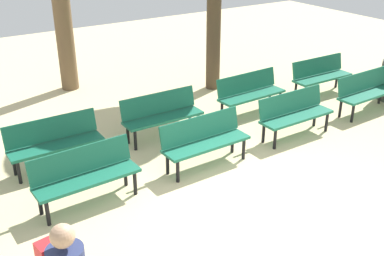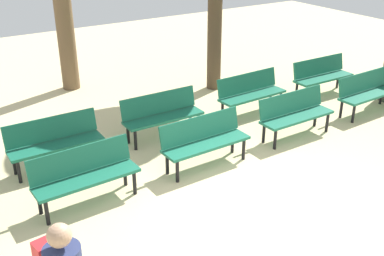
{
  "view_description": "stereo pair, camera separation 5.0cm",
  "coord_description": "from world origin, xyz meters",
  "px_view_note": "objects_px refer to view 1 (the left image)",
  "views": [
    {
      "loc": [
        -4.14,
        -4.39,
        4.07
      ],
      "look_at": [
        0.0,
        1.97,
        0.55
      ],
      "focal_mm": 43.91,
      "sensor_mm": 36.0,
      "label": 1
    },
    {
      "loc": [
        -4.1,
        -4.42,
        4.07
      ],
      "look_at": [
        0.0,
        1.97,
        0.55
      ],
      "focal_mm": 43.91,
      "sensor_mm": 36.0,
      "label": 2
    }
  ],
  "objects_px": {
    "bench_r1_c4": "(321,74)",
    "bench_r0_c4": "(366,90)",
    "bench_r0_c3": "(294,112)",
    "bench_r1_c1": "(54,140)",
    "tree_1": "(65,38)",
    "bench_r0_c2": "(204,139)",
    "bench_r1_c3": "(250,91)",
    "bench_r0_c1": "(85,173)",
    "bench_r1_c2": "(162,113)"
  },
  "relations": [
    {
      "from": "bench_r0_c2",
      "to": "bench_r0_c4",
      "type": "height_order",
      "value": "same"
    },
    {
      "from": "bench_r0_c1",
      "to": "bench_r0_c2",
      "type": "xyz_separation_m",
      "value": [
        2.15,
        -0.01,
        0.0
      ]
    },
    {
      "from": "tree_1",
      "to": "bench_r1_c4",
      "type": "bearing_deg",
      "value": -36.66
    },
    {
      "from": "bench_r1_c4",
      "to": "tree_1",
      "type": "distance_m",
      "value": 6.23
    },
    {
      "from": "bench_r1_c2",
      "to": "bench_r1_c4",
      "type": "relative_size",
      "value": 1.0
    },
    {
      "from": "bench_r1_c3",
      "to": "tree_1",
      "type": "relative_size",
      "value": 0.63
    },
    {
      "from": "bench_r0_c2",
      "to": "bench_r1_c4",
      "type": "relative_size",
      "value": 1.0
    },
    {
      "from": "bench_r0_c1",
      "to": "bench_r0_c4",
      "type": "height_order",
      "value": "same"
    },
    {
      "from": "bench_r0_c3",
      "to": "bench_r1_c3",
      "type": "distance_m",
      "value": 1.38
    },
    {
      "from": "bench_r0_c1",
      "to": "tree_1",
      "type": "relative_size",
      "value": 0.63
    },
    {
      "from": "bench_r1_c2",
      "to": "tree_1",
      "type": "distance_m",
      "value": 3.81
    },
    {
      "from": "bench_r0_c3",
      "to": "bench_r0_c4",
      "type": "xyz_separation_m",
      "value": [
        2.2,
        0.04,
        0.0
      ]
    },
    {
      "from": "bench_r0_c4",
      "to": "bench_r1_c4",
      "type": "height_order",
      "value": "same"
    },
    {
      "from": "bench_r1_c2",
      "to": "tree_1",
      "type": "bearing_deg",
      "value": 98.94
    },
    {
      "from": "bench_r1_c1",
      "to": "tree_1",
      "type": "xyz_separation_m",
      "value": [
        1.58,
        3.73,
        0.77
      ]
    },
    {
      "from": "bench_r0_c4",
      "to": "bench_r1_c4",
      "type": "xyz_separation_m",
      "value": [
        0.01,
        1.33,
        0.0
      ]
    },
    {
      "from": "bench_r1_c2",
      "to": "bench_r0_c1",
      "type": "bearing_deg",
      "value": -146.33
    },
    {
      "from": "bench_r0_c3",
      "to": "bench_r1_c1",
      "type": "relative_size",
      "value": 1.0
    },
    {
      "from": "bench_r1_c4",
      "to": "bench_r0_c1",
      "type": "bearing_deg",
      "value": -167.43
    },
    {
      "from": "bench_r1_c2",
      "to": "bench_r0_c3",
      "type": "bearing_deg",
      "value": -31.38
    },
    {
      "from": "bench_r1_c4",
      "to": "bench_r0_c3",
      "type": "bearing_deg",
      "value": -147.45
    },
    {
      "from": "bench_r0_c4",
      "to": "bench_r1_c3",
      "type": "distance_m",
      "value": 2.56
    },
    {
      "from": "bench_r1_c3",
      "to": "tree_1",
      "type": "height_order",
      "value": "tree_1"
    },
    {
      "from": "bench_r1_c3",
      "to": "tree_1",
      "type": "bearing_deg",
      "value": 124.9
    },
    {
      "from": "bench_r0_c2",
      "to": "bench_r0_c3",
      "type": "relative_size",
      "value": 1.0
    },
    {
      "from": "bench_r1_c4",
      "to": "bench_r0_c4",
      "type": "bearing_deg",
      "value": -89.72
    },
    {
      "from": "bench_r1_c3",
      "to": "bench_r1_c4",
      "type": "xyz_separation_m",
      "value": [
        2.19,
        -0.0,
        0.0
      ]
    },
    {
      "from": "bench_r0_c1",
      "to": "bench_r1_c2",
      "type": "height_order",
      "value": "same"
    },
    {
      "from": "bench_r0_c1",
      "to": "bench_r1_c3",
      "type": "distance_m",
      "value": 4.53
    },
    {
      "from": "tree_1",
      "to": "bench_r0_c4",
      "type": "bearing_deg",
      "value": -45.41
    },
    {
      "from": "bench_r0_c1",
      "to": "bench_r0_c2",
      "type": "bearing_deg",
      "value": -2.53
    },
    {
      "from": "bench_r0_c1",
      "to": "bench_r0_c2",
      "type": "relative_size",
      "value": 1.0
    },
    {
      "from": "bench_r0_c3",
      "to": "bench_r0_c2",
      "type": "bearing_deg",
      "value": 179.97
    },
    {
      "from": "bench_r0_c1",
      "to": "tree_1",
      "type": "xyz_separation_m",
      "value": [
        1.55,
        5.07,
        0.77
      ]
    },
    {
      "from": "bench_r1_c2",
      "to": "bench_r1_c4",
      "type": "height_order",
      "value": "same"
    },
    {
      "from": "bench_r1_c3",
      "to": "tree_1",
      "type": "distance_m",
      "value": 4.67
    },
    {
      "from": "bench_r0_c3",
      "to": "bench_r1_c1",
      "type": "height_order",
      "value": "same"
    },
    {
      "from": "bench_r0_c2",
      "to": "tree_1",
      "type": "bearing_deg",
      "value": 95.59
    },
    {
      "from": "bench_r0_c4",
      "to": "bench_r1_c3",
      "type": "bearing_deg",
      "value": 146.7
    },
    {
      "from": "bench_r1_c1",
      "to": "bench_r1_c2",
      "type": "bearing_deg",
      "value": 1.27
    },
    {
      "from": "bench_r0_c4",
      "to": "bench_r1_c2",
      "type": "xyz_separation_m",
      "value": [
        -4.4,
        1.33,
        0.0
      ]
    },
    {
      "from": "bench_r1_c1",
      "to": "tree_1",
      "type": "relative_size",
      "value": 0.63
    },
    {
      "from": "bench_r1_c2",
      "to": "bench_r1_c1",
      "type": "bearing_deg",
      "value": -178.69
    },
    {
      "from": "bench_r1_c4",
      "to": "tree_1",
      "type": "bearing_deg",
      "value": 143.94
    },
    {
      "from": "bench_r0_c2",
      "to": "bench_r1_c4",
      "type": "height_order",
      "value": "same"
    },
    {
      "from": "bench_r1_c1",
      "to": "bench_r0_c3",
      "type": "bearing_deg",
      "value": -16.73
    },
    {
      "from": "bench_r1_c3",
      "to": "bench_r0_c3",
      "type": "bearing_deg",
      "value": -92.45
    },
    {
      "from": "bench_r1_c2",
      "to": "bench_r1_c4",
      "type": "bearing_deg",
      "value": 0.54
    },
    {
      "from": "bench_r0_c2",
      "to": "bench_r0_c3",
      "type": "distance_m",
      "value": 2.15
    },
    {
      "from": "bench_r1_c2",
      "to": "tree_1",
      "type": "height_order",
      "value": "tree_1"
    }
  ]
}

